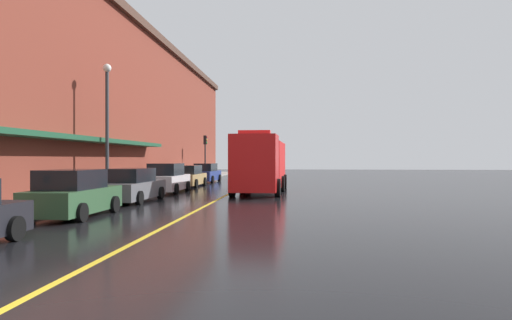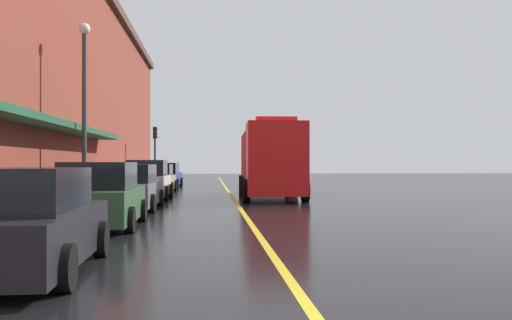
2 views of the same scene
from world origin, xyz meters
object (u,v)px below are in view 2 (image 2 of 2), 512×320
(street_lamp_left, at_px, (84,93))
(parked_car_5, at_px, (166,176))
(traffic_light_near, at_px, (155,144))
(fire_truck, at_px, (270,162))
(parking_meter_3, at_px, (101,179))
(parked_car_4, at_px, (157,179))
(parked_car_1, at_px, (100,197))
(parked_car_2, at_px, (129,188))
(parking_meter_2, at_px, (146,172))
(parked_car_0, at_px, (25,224))
(parking_meter_0, at_px, (111,177))
(parked_car_3, at_px, (148,181))

(street_lamp_left, bearing_deg, parked_car_5, 83.22)
(parked_car_5, distance_m, traffic_light_near, 6.30)
(fire_truck, relative_size, parking_meter_3, 6.93)
(traffic_light_near, bearing_deg, parked_car_4, -84.06)
(parked_car_5, bearing_deg, parked_car_1, -177.64)
(parked_car_1, xyz_separation_m, parked_car_2, (-0.04, 5.68, -0.03))
(parking_meter_3, relative_size, street_lamp_left, 0.19)
(fire_truck, distance_m, traffic_light_near, 18.61)
(parking_meter_2, bearing_deg, parked_car_2, -85.67)
(parked_car_0, distance_m, parking_meter_0, 16.04)
(parking_meter_3, bearing_deg, parked_car_0, -84.13)
(parking_meter_2, bearing_deg, parked_car_5, 11.73)
(parked_car_4, bearing_deg, parked_car_1, -179.43)
(parked_car_4, bearing_deg, parking_meter_0, 170.33)
(parked_car_1, xyz_separation_m, parking_meter_2, (-1.39, 23.41, 0.26))
(parked_car_2, xyz_separation_m, parked_car_5, (-0.00, 18.01, 0.02))
(parking_meter_2, distance_m, parking_meter_3, 15.89)
(street_lamp_left, height_order, traffic_light_near, street_lamp_left)
(parking_meter_3, bearing_deg, parked_car_5, 85.26)
(parking_meter_2, distance_m, traffic_light_near, 6.34)
(parking_meter_2, bearing_deg, parked_car_0, -87.28)
(parked_car_2, bearing_deg, parking_meter_3, 36.80)
(parked_car_3, height_order, parking_meter_3, parked_car_3)
(fire_truck, bearing_deg, parked_car_5, -151.49)
(traffic_light_near, bearing_deg, parking_meter_0, -90.18)
(parked_car_2, relative_size, street_lamp_left, 0.71)
(parked_car_3, distance_m, parked_car_4, 5.75)
(parked_car_0, xyz_separation_m, parking_meter_0, (-1.41, 15.97, 0.30))
(parking_meter_0, xyz_separation_m, parking_meter_3, (0.00, -2.29, 0.00))
(parked_car_1, distance_m, parking_meter_0, 9.92)
(parked_car_2, height_order, parked_car_4, parked_car_2)
(parking_meter_2, bearing_deg, parked_car_1, -86.61)
(parked_car_4, height_order, fire_truck, fire_truck)
(parked_car_3, xyz_separation_m, parking_meter_0, (-1.38, -1.72, 0.22))
(parking_meter_3, height_order, street_lamp_left, street_lamp_left)
(traffic_light_near, bearing_deg, parking_meter_3, -90.16)
(parking_meter_3, relative_size, traffic_light_near, 0.31)
(parking_meter_3, distance_m, street_lamp_left, 3.40)
(parked_car_0, bearing_deg, parking_meter_2, 1.48)
(parked_car_1, height_order, fire_truck, fire_truck)
(fire_truck, bearing_deg, parked_car_3, -81.40)
(parked_car_2, relative_size, parked_car_5, 1.04)
(street_lamp_left, bearing_deg, traffic_light_near, 88.28)
(parked_car_1, height_order, parking_meter_2, parked_car_1)
(parked_car_5, relative_size, fire_truck, 0.51)
(parked_car_0, bearing_deg, traffic_light_near, 0.92)
(parking_meter_2, height_order, parking_meter_3, same)
(parked_car_0, xyz_separation_m, parked_car_1, (-0.02, 6.16, 0.04))
(parked_car_3, bearing_deg, parked_car_2, -179.99)
(parked_car_5, bearing_deg, street_lamp_left, 175.48)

